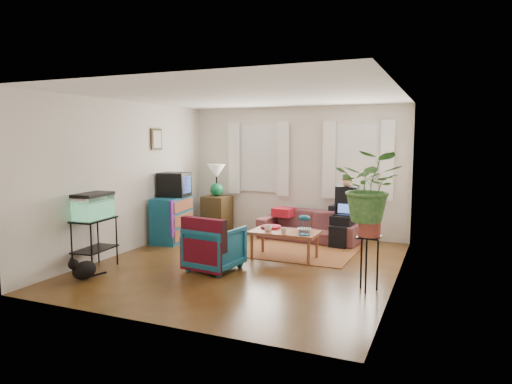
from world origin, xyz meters
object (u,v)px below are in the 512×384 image
at_px(side_table, 217,214).
at_px(coffee_table, 284,245).
at_px(armchair, 215,246).
at_px(aquarium_stand, 95,244).
at_px(dresser, 172,219).
at_px(sofa, 309,221).
at_px(plant_stand, 368,264).

distance_m(side_table, coffee_table, 2.63).
bearing_deg(armchair, aquarium_stand, 29.38).
distance_m(dresser, coffee_table, 2.47).
distance_m(sofa, coffee_table, 1.49).
bearing_deg(side_table, armchair, -62.88).
height_order(armchair, plant_stand, armchair).
xyz_separation_m(dresser, coffee_table, (2.43, -0.39, -0.20)).
bearing_deg(aquarium_stand, armchair, 16.78).
bearing_deg(side_table, coffee_table, -37.44).
height_order(dresser, coffee_table, dresser).
height_order(aquarium_stand, armchair, aquarium_stand).
bearing_deg(sofa, coffee_table, -83.49).
bearing_deg(armchair, side_table, -55.25).
distance_m(aquarium_stand, coffee_table, 2.96).
relative_size(side_table, aquarium_stand, 0.98).
height_order(side_table, dresser, dresser).
distance_m(side_table, plant_stand, 4.50).
xyz_separation_m(aquarium_stand, plant_stand, (3.96, 0.58, -0.02)).
bearing_deg(side_table, sofa, -3.13).
relative_size(side_table, plant_stand, 1.05).
bearing_deg(plant_stand, armchair, 177.65).
bearing_deg(armchair, plant_stand, -174.72).
distance_m(coffee_table, plant_stand, 1.88).
relative_size(aquarium_stand, plant_stand, 1.06).
relative_size(sofa, armchair, 2.68).
height_order(dresser, aquarium_stand, dresser).
height_order(side_table, coffee_table, side_table).
xyz_separation_m(side_table, dresser, (-0.34, -1.20, 0.05)).
relative_size(side_table, coffee_table, 0.68).
xyz_separation_m(sofa, aquarium_stand, (-2.43, -3.15, -0.00)).
bearing_deg(sofa, aquarium_stand, -121.44).
height_order(aquarium_stand, plant_stand, aquarium_stand).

